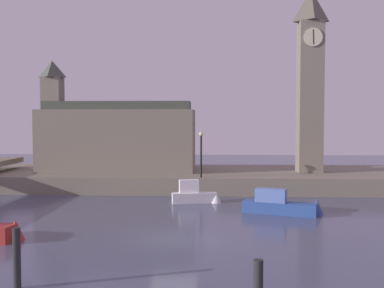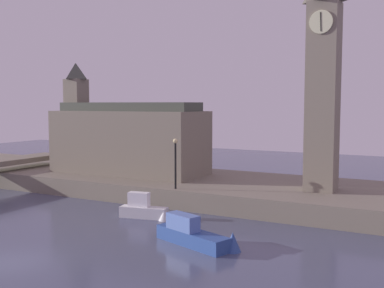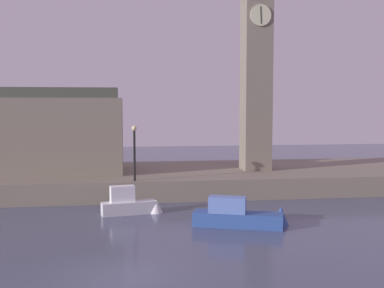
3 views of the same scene
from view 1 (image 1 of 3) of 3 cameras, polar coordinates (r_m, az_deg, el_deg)
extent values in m
plane|color=#474C66|center=(25.92, -2.21, -11.33)|extent=(120.00, 120.00, 0.00)
cube|color=slate|center=(45.43, -0.09, -4.15)|extent=(70.00, 12.00, 1.50)
cube|color=slate|center=(45.20, 14.01, 5.46)|extent=(2.18, 2.18, 13.84)
cylinder|color=beige|center=(44.63, 14.40, 12.37)|extent=(1.66, 0.12, 1.66)
cube|color=black|center=(44.56, 14.42, 12.39)|extent=(0.12, 0.04, 1.33)
pyramid|color=#554E43|center=(46.33, 14.15, 15.87)|extent=(2.40, 2.40, 2.92)
cube|color=slate|center=(45.89, -8.85, 0.46)|extent=(14.51, 5.87, 5.80)
cube|color=slate|center=(47.53, -16.41, 2.33)|extent=(1.79, 1.79, 8.91)
pyramid|color=#474C42|center=(47.76, -16.50, 8.65)|extent=(1.97, 1.97, 1.61)
cube|color=#42473D|center=(45.87, -8.88, 4.58)|extent=(13.78, 3.52, 0.80)
cylinder|color=black|center=(39.81, 1.11, -1.56)|extent=(0.16, 0.16, 3.49)
sphere|color=#F2E099|center=(39.70, 1.11, 1.21)|extent=(0.36, 0.36, 0.36)
cylinder|color=#282828|center=(19.52, -20.37, -12.79)|extent=(0.30, 0.30, 2.34)
cylinder|color=#282828|center=(16.37, 7.98, -16.70)|extent=(0.33, 0.33, 1.82)
cube|color=#2D4C93|center=(32.86, 10.52, -7.59)|extent=(5.08, 2.77, 0.80)
cube|color=#5B7AC1|center=(32.64, 9.49, -6.13)|extent=(2.20, 1.47, 0.91)
cone|color=#2D4C93|center=(33.28, 14.79, -7.43)|extent=(1.38, 1.38, 1.24)
cone|color=maroon|center=(27.07, -20.51, -9.85)|extent=(1.25, 1.25, 1.24)
cube|color=silver|center=(36.52, 0.27, -6.49)|extent=(3.50, 1.56, 0.78)
cube|color=white|center=(36.40, -0.38, -5.11)|extent=(1.58, 0.92, 1.00)
cone|color=silver|center=(36.48, 2.94, -6.44)|extent=(0.96, 0.96, 0.85)
camera|label=2|loc=(19.08, 64.04, 5.99)|focal=43.74mm
camera|label=3|loc=(6.72, -11.77, 5.55)|focal=44.62mm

